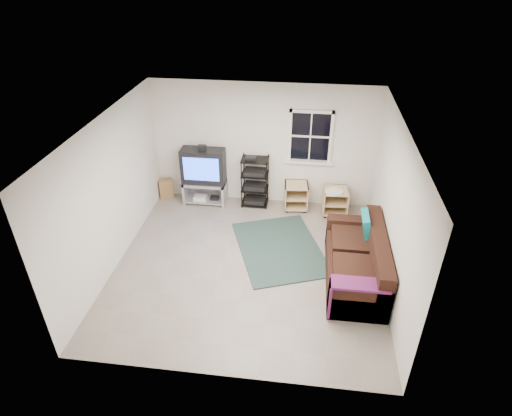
# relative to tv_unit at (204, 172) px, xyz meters

# --- Properties ---
(room) EXTENTS (4.60, 4.62, 4.60)m
(room) POSITION_rel_tv_unit_xyz_m (2.18, 0.22, 0.74)
(room) COLOR slate
(room) RESTS_ON ground
(tv_unit) EXTENTS (0.91, 0.45, 1.33)m
(tv_unit) POSITION_rel_tv_unit_xyz_m (0.00, 0.00, 0.00)
(tv_unit) COLOR #A09FA7
(tv_unit) RESTS_ON ground
(av_rack) EXTENTS (0.56, 0.41, 1.12)m
(av_rack) POSITION_rel_tv_unit_xyz_m (1.09, 0.03, -0.25)
(av_rack) COLOR black
(av_rack) RESTS_ON ground
(side_table_left) EXTENTS (0.52, 0.52, 0.56)m
(side_table_left) POSITION_rel_tv_unit_xyz_m (1.97, 0.03, -0.43)
(side_table_left) COLOR #D2AE81
(side_table_left) RESTS_ON ground
(side_table_right) EXTENTS (0.53, 0.55, 0.58)m
(side_table_right) POSITION_rel_tv_unit_xyz_m (2.77, -0.09, -0.41)
(side_table_right) COLOR #D2AE81
(side_table_right) RESTS_ON ground
(sofa) EXTENTS (0.91, 2.06, 0.94)m
(sofa) POSITION_rel_tv_unit_xyz_m (3.09, -2.17, -0.40)
(sofa) COLOR black
(sofa) RESTS_ON ground
(shag_rug) EXTENTS (2.03, 2.35, 0.02)m
(shag_rug) POSITION_rel_tv_unit_xyz_m (1.75, -1.51, -0.72)
(shag_rug) COLOR #322416
(shag_rug) RESTS_ON ground
(paper_bag) EXTENTS (0.34, 0.29, 0.42)m
(paper_bag) POSITION_rel_tv_unit_xyz_m (-0.92, 0.10, -0.52)
(paper_bag) COLOR #956842
(paper_bag) RESTS_ON ground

